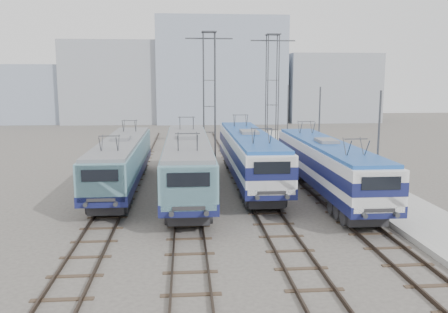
% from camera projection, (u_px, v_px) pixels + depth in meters
% --- Properties ---
extents(ground, '(160.00, 160.00, 0.00)m').
position_uv_depth(ground, '(232.00, 225.00, 24.96)').
color(ground, '#514C47').
extents(platform, '(4.00, 70.00, 0.30)m').
position_uv_depth(platform, '(363.00, 185.00, 33.63)').
color(platform, '#9E9E99').
rests_on(platform, ground).
extents(locomotive_far_left, '(2.72, 17.17, 3.23)m').
position_uv_depth(locomotive_far_left, '(122.00, 160.00, 32.52)').
color(locomotive_far_left, '#14194B').
rests_on(locomotive_far_left, ground).
extents(locomotive_center_left, '(2.93, 18.54, 3.49)m').
position_uv_depth(locomotive_center_left, '(187.00, 161.00, 31.23)').
color(locomotive_center_left, '#14194B').
rests_on(locomotive_center_left, ground).
extents(locomotive_center_right, '(2.90, 18.34, 3.45)m').
position_uv_depth(locomotive_center_right, '(249.00, 153.00, 34.31)').
color(locomotive_center_right, '#14194B').
rests_on(locomotive_center_right, ground).
extents(locomotive_far_right, '(2.77, 17.50, 3.29)m').
position_uv_depth(locomotive_far_right, '(327.00, 163.00, 30.70)').
color(locomotive_far_right, '#14194B').
rests_on(locomotive_far_right, ground).
extents(catenary_tower_west, '(4.50, 1.20, 12.00)m').
position_uv_depth(catenary_tower_west, '(209.00, 89.00, 45.52)').
color(catenary_tower_west, '#3F4247').
rests_on(catenary_tower_west, ground).
extents(catenary_tower_east, '(4.50, 1.20, 12.00)m').
position_uv_depth(catenary_tower_east, '(272.00, 89.00, 48.01)').
color(catenary_tower_east, '#3F4247').
rests_on(catenary_tower_east, ground).
extents(mast_front, '(0.12, 0.12, 7.00)m').
position_uv_depth(mast_front, '(378.00, 152.00, 27.06)').
color(mast_front, '#3F4247').
rests_on(mast_front, ground).
extents(mast_mid, '(0.12, 0.12, 7.00)m').
position_uv_depth(mast_mid, '(319.00, 130.00, 38.86)').
color(mast_mid, '#3F4247').
rests_on(mast_mid, ground).
extents(mast_rear, '(0.12, 0.12, 7.00)m').
position_uv_depth(mast_rear, '(288.00, 118.00, 50.66)').
color(mast_rear, '#3F4247').
rests_on(mast_rear, ground).
extents(building_west, '(18.00, 12.00, 14.00)m').
position_uv_depth(building_west, '(118.00, 82.00, 83.65)').
color(building_west, '#949AA4').
rests_on(building_west, ground).
extents(building_center, '(22.00, 14.00, 18.00)m').
position_uv_depth(building_center, '(220.00, 71.00, 84.80)').
color(building_center, '#8E9BB1').
rests_on(building_center, ground).
extents(building_east, '(16.00, 12.00, 12.00)m').
position_uv_depth(building_east, '(328.00, 88.00, 86.91)').
color(building_east, '#949AA4').
rests_on(building_east, ground).
extents(building_far_west, '(14.00, 10.00, 10.00)m').
position_uv_depth(building_far_west, '(26.00, 94.00, 82.67)').
color(building_far_west, '#8E9BB1').
rests_on(building_far_west, ground).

